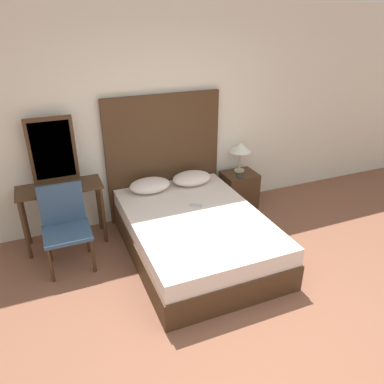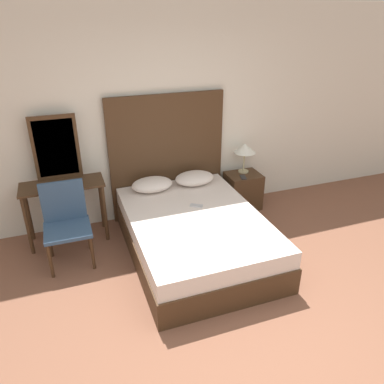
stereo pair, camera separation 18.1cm
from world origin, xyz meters
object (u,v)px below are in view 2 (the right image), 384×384
Objects in this scene: bed at (195,235)px; vanity_desk at (64,196)px; phone_on_nightstand at (243,177)px; table_lamp at (245,149)px; phone_on_bed at (196,206)px; nightstand at (243,191)px; chair at (66,219)px.

vanity_desk is at bearing 149.49° from bed.
table_lamp is at bearing 62.59° from phone_on_nightstand.
vanity_desk is (-2.44, -0.11, -0.25)m from table_lamp.
bed is 1.26m from phone_on_nightstand.
phone_on_bed is at bearing 65.93° from bed.
bed is at bearing -142.83° from phone_on_nightstand.
phone_on_nightstand is (-0.06, -0.10, 0.26)m from nightstand.
chair is at bearing 173.10° from phone_on_bed.
vanity_desk reaches higher than nightstand.
table_lamp reaches higher than phone_on_bed.
phone_on_nightstand reaches higher than phone_on_bed.
vanity_desk reaches higher than bed.
chair reaches higher than vanity_desk.
phone_on_bed reaches higher than bed.
bed is 1.45m from chair.
chair reaches higher than phone_on_nightstand.
nightstand is 0.29m from phone_on_nightstand.
phone_on_bed is 1.48m from chair.
bed is 1.54m from table_lamp.
table_lamp is at bearing 68.06° from nightstand.
phone_on_nightstand is (0.89, 0.53, 0.01)m from phone_on_bed.
phone_on_nightstand is at bearing -121.42° from nightstand.
table_lamp reaches higher than phone_on_nightstand.
nightstand is 0.61m from table_lamp.
table_lamp reaches higher than nightstand.
bed is 12.72× the size of phone_on_nightstand.
phone_on_bed is at bearing -144.19° from table_lamp.
table_lamp is 0.46× the size of chair.
phone_on_nightstand is 2.35m from vanity_desk.
vanity_desk is (-2.40, -0.04, 0.35)m from nightstand.
nightstand is 2.43m from vanity_desk.
bed is 4.93× the size of table_lamp.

